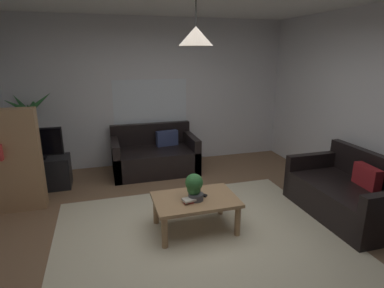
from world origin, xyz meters
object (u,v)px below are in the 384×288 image
(couch_under_window, at_px, (155,157))
(potted_plant_on_table, at_px, (194,186))
(coffee_table, at_px, (195,203))
(potted_palm_corner, at_px, (34,143))
(pendant_lamp, at_px, (196,36))
(tv, at_px, (36,144))
(tv_stand, at_px, (40,174))
(remote_on_table_0, at_px, (200,195))
(couch_right_side, at_px, (348,196))
(book_on_table_1, at_px, (189,200))
(book_on_table_0, at_px, (189,201))
(bookshelf_corner, at_px, (12,161))

(couch_under_window, xyz_separation_m, potted_plant_on_table, (0.11, -2.12, 0.31))
(potted_plant_on_table, bearing_deg, coffee_table, 53.67)
(potted_palm_corner, height_order, pendant_lamp, pendant_lamp)
(tv, xyz_separation_m, potted_palm_corner, (-0.13, 0.52, -0.12))
(tv, bearing_deg, potted_palm_corner, 104.35)
(couch_under_window, height_order, potted_palm_corner, potted_palm_corner)
(tv_stand, bearing_deg, tv, -90.00)
(coffee_table, relative_size, remote_on_table_0, 6.20)
(couch_right_side, relative_size, remote_on_table_0, 9.45)
(couch_under_window, distance_m, tv, 1.95)
(pendant_lamp, bearing_deg, couch_right_side, -6.05)
(couch_under_window, xyz_separation_m, pendant_lamp, (0.13, -2.09, 1.98))
(tv_stand, height_order, potted_palm_corner, potted_palm_corner)
(remote_on_table_0, xyz_separation_m, tv, (-2.08, 1.78, 0.32))
(tv_stand, bearing_deg, couch_under_window, 7.46)
(book_on_table_1, height_order, tv, tv)
(coffee_table, bearing_deg, book_on_table_0, -141.77)
(couch_right_side, bearing_deg, bookshelf_corner, -108.28)
(potted_plant_on_table, relative_size, potted_palm_corner, 0.21)
(remote_on_table_0, xyz_separation_m, potted_palm_corner, (-2.21, 2.29, 0.20))
(potted_plant_on_table, distance_m, potted_palm_corner, 3.18)
(couch_under_window, distance_m, tv_stand, 1.88)
(potted_palm_corner, relative_size, pendant_lamp, 2.69)
(coffee_table, distance_m, potted_palm_corner, 3.18)
(book_on_table_0, distance_m, tv_stand, 2.71)
(book_on_table_0, relative_size, tv, 0.14)
(couch_under_window, relative_size, coffee_table, 1.49)
(book_on_table_0, height_order, bookshelf_corner, bookshelf_corner)
(remote_on_table_0, distance_m, potted_palm_corner, 3.19)
(book_on_table_0, bearing_deg, remote_on_table_0, 35.87)
(remote_on_table_0, relative_size, tv, 0.21)
(book_on_table_1, relative_size, tv_stand, 0.16)
(couch_under_window, distance_m, bookshelf_corner, 2.29)
(tv_stand, bearing_deg, book_on_table_0, -45.65)
(couch_under_window, distance_m, pendant_lamp, 2.88)
(couch_right_side, distance_m, coffee_table, 2.06)
(tv_stand, xyz_separation_m, bookshelf_corner, (-0.19, -0.67, 0.45))
(coffee_table, relative_size, bookshelf_corner, 0.71)
(remote_on_table_0, bearing_deg, couch_right_side, -51.16)
(potted_plant_on_table, bearing_deg, book_on_table_0, -147.84)
(pendant_lamp, bearing_deg, potted_palm_corner, 132.30)
(couch_right_side, relative_size, coffee_table, 1.53)
(couch_right_side, xyz_separation_m, book_on_table_0, (-2.15, 0.13, 0.16))
(couch_under_window, relative_size, book_on_table_0, 13.27)
(coffee_table, relative_size, tv, 1.27)
(book_on_table_0, relative_size, book_on_table_1, 0.78)
(tv_stand, distance_m, tv, 0.50)
(potted_palm_corner, xyz_separation_m, pendant_lamp, (2.13, -2.34, 1.62))
(book_on_table_1, height_order, tv_stand, tv_stand)
(potted_palm_corner, bearing_deg, book_on_table_1, -50.24)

